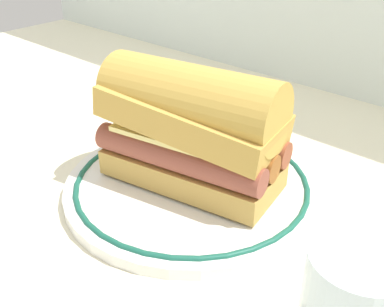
{
  "coord_description": "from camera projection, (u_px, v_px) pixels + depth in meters",
  "views": [
    {
      "loc": [
        0.25,
        -0.31,
        0.28
      ],
      "look_at": [
        -0.02,
        0.0,
        0.04
      ],
      "focal_mm": 44.1,
      "sensor_mm": 36.0,
      "label": 1
    }
  ],
  "objects": [
    {
      "name": "ground_plane",
      "position": [
        206.0,
        198.0,
        0.49
      ],
      "size": [
        1.5,
        1.5,
        0.0
      ],
      "primitive_type": "plane",
      "color": "#ECE6C7"
    },
    {
      "name": "plate",
      "position": [
        192.0,
        184.0,
        0.49
      ],
      "size": [
        0.26,
        0.26,
        0.01
      ],
      "color": "white",
      "rests_on": "ground_plane"
    },
    {
      "name": "sausage_sandwich",
      "position": [
        192.0,
        125.0,
        0.46
      ],
      "size": [
        0.19,
        0.12,
        0.12
      ],
      "rotation": [
        0.0,
        0.0,
        0.18
      ],
      "color": "tan",
      "rests_on": "plate"
    }
  ]
}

